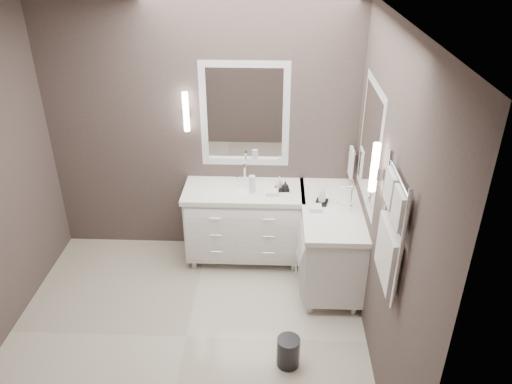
{
  "coord_description": "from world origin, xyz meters",
  "views": [
    {
      "loc": [
        0.75,
        -3.26,
        3.27
      ],
      "look_at": [
        0.59,
        0.7,
        1.1
      ],
      "focal_mm": 35.0,
      "sensor_mm": 36.0,
      "label": 1
    }
  ],
  "objects_px": {
    "vanity_right": "(330,238)",
    "towel_ladder": "(390,235)",
    "waste_bin": "(288,352)",
    "vanity_back": "(244,219)"
  },
  "relations": [
    {
      "from": "vanity_back",
      "to": "vanity_right",
      "type": "height_order",
      "value": "same"
    },
    {
      "from": "vanity_back",
      "to": "towel_ladder",
      "type": "xyz_separation_m",
      "value": [
        1.1,
        -1.63,
        0.91
      ]
    },
    {
      "from": "vanity_back",
      "to": "vanity_right",
      "type": "distance_m",
      "value": 0.93
    },
    {
      "from": "vanity_right",
      "to": "towel_ladder",
      "type": "height_order",
      "value": "towel_ladder"
    },
    {
      "from": "vanity_back",
      "to": "waste_bin",
      "type": "height_order",
      "value": "vanity_back"
    },
    {
      "from": "vanity_right",
      "to": "towel_ladder",
      "type": "relative_size",
      "value": 1.38
    },
    {
      "from": "towel_ladder",
      "to": "waste_bin",
      "type": "relative_size",
      "value": 3.35
    },
    {
      "from": "towel_ladder",
      "to": "waste_bin",
      "type": "height_order",
      "value": "towel_ladder"
    },
    {
      "from": "vanity_right",
      "to": "waste_bin",
      "type": "relative_size",
      "value": 4.61
    },
    {
      "from": "waste_bin",
      "to": "towel_ladder",
      "type": "bearing_deg",
      "value": -11.42
    }
  ]
}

